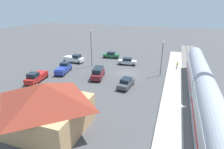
{
  "coord_description": "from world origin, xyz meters",
  "views": [
    {
      "loc": [
        -9.49,
        37.04,
        14.04
      ],
      "look_at": [
        1.87,
        4.6,
        1.0
      ],
      "focal_mm": 29.2,
      "sensor_mm": 36.0,
      "label": 1
    }
  ],
  "objects_px": {
    "light_pole_lot_center": "(91,44)",
    "light_pole_near_platform": "(162,54)",
    "sedan_silver": "(127,61)",
    "pickup_red": "(36,77)",
    "pickup_blue": "(64,68)",
    "sedan_charcoal": "(126,83)",
    "pedestrian_on_platform": "(177,65)",
    "sedan_green": "(111,55)",
    "suv_maroon": "(98,73)",
    "station_building": "(46,105)",
    "pickup_white": "(74,59)"
  },
  "relations": [
    {
      "from": "station_building",
      "to": "sedan_charcoal",
      "type": "distance_m",
      "value": 15.8
    },
    {
      "from": "pickup_white",
      "to": "sedan_green",
      "type": "distance_m",
      "value": 10.75
    },
    {
      "from": "station_building",
      "to": "sedan_green",
      "type": "height_order",
      "value": "station_building"
    },
    {
      "from": "suv_maroon",
      "to": "pickup_blue",
      "type": "relative_size",
      "value": 0.91
    },
    {
      "from": "sedan_charcoal",
      "to": "light_pole_lot_center",
      "type": "distance_m",
      "value": 15.1
    },
    {
      "from": "pickup_blue",
      "to": "pickup_white",
      "type": "relative_size",
      "value": 1.03
    },
    {
      "from": "sedan_silver",
      "to": "sedan_green",
      "type": "distance_m",
      "value": 7.59
    },
    {
      "from": "sedan_silver",
      "to": "pickup_white",
      "type": "height_order",
      "value": "pickup_white"
    },
    {
      "from": "sedan_silver",
      "to": "light_pole_near_platform",
      "type": "bearing_deg",
      "value": 147.92
    },
    {
      "from": "pedestrian_on_platform",
      "to": "pickup_white",
      "type": "height_order",
      "value": "pickup_white"
    },
    {
      "from": "station_building",
      "to": "pickup_blue",
      "type": "height_order",
      "value": "station_building"
    },
    {
      "from": "pickup_red",
      "to": "light_pole_near_platform",
      "type": "xyz_separation_m",
      "value": [
        -22.56,
        -11.29,
        3.69
      ]
    },
    {
      "from": "pedestrian_on_platform",
      "to": "light_pole_lot_center",
      "type": "xyz_separation_m",
      "value": [
        19.75,
        4.05,
        4.17
      ]
    },
    {
      "from": "sedan_silver",
      "to": "light_pole_near_platform",
      "type": "height_order",
      "value": "light_pole_near_platform"
    },
    {
      "from": "sedan_green",
      "to": "light_pole_near_platform",
      "type": "height_order",
      "value": "light_pole_near_platform"
    },
    {
      "from": "sedan_charcoal",
      "to": "sedan_green",
      "type": "bearing_deg",
      "value": -62.88
    },
    {
      "from": "sedan_green",
      "to": "suv_maroon",
      "type": "bearing_deg",
      "value": 99.55
    },
    {
      "from": "pickup_white",
      "to": "sedan_silver",
      "type": "bearing_deg",
      "value": -168.74
    },
    {
      "from": "pedestrian_on_platform",
      "to": "sedan_silver",
      "type": "xyz_separation_m",
      "value": [
        11.88,
        -0.21,
        -0.4
      ]
    },
    {
      "from": "station_building",
      "to": "pedestrian_on_platform",
      "type": "bearing_deg",
      "value": -117.6
    },
    {
      "from": "pickup_red",
      "to": "light_pole_near_platform",
      "type": "distance_m",
      "value": 25.5
    },
    {
      "from": "sedan_silver",
      "to": "pickup_white",
      "type": "xyz_separation_m",
      "value": [
        13.78,
        2.74,
        0.15
      ]
    },
    {
      "from": "suv_maroon",
      "to": "pickup_white",
      "type": "distance_m",
      "value": 13.24
    },
    {
      "from": "suv_maroon",
      "to": "sedan_silver",
      "type": "distance_m",
      "value": 11.43
    },
    {
      "from": "pickup_white",
      "to": "pickup_red",
      "type": "distance_m",
      "value": 13.95
    },
    {
      "from": "light_pole_lot_center",
      "to": "pickup_red",
      "type": "bearing_deg",
      "value": 63.93
    },
    {
      "from": "pickup_white",
      "to": "pickup_red",
      "type": "bearing_deg",
      "value": 89.28
    },
    {
      "from": "pedestrian_on_platform",
      "to": "sedan_silver",
      "type": "distance_m",
      "value": 11.89
    },
    {
      "from": "pedestrian_on_platform",
      "to": "light_pole_near_platform",
      "type": "distance_m",
      "value": 7.03
    },
    {
      "from": "station_building",
      "to": "pickup_white",
      "type": "bearing_deg",
      "value": -66.02
    },
    {
      "from": "pedestrian_on_platform",
      "to": "light_pole_lot_center",
      "type": "bearing_deg",
      "value": 11.57
    },
    {
      "from": "sedan_charcoal",
      "to": "light_pole_lot_center",
      "type": "relative_size",
      "value": 0.53
    },
    {
      "from": "pickup_white",
      "to": "sedan_green",
      "type": "bearing_deg",
      "value": -136.42
    },
    {
      "from": "pickup_blue",
      "to": "light_pole_lot_center",
      "type": "distance_m",
      "value": 8.6
    },
    {
      "from": "station_building",
      "to": "pickup_red",
      "type": "xyz_separation_m",
      "value": [
        11.36,
        -11.2,
        -2.07
      ]
    },
    {
      "from": "light_pole_lot_center",
      "to": "sedan_charcoal",
      "type": "bearing_deg",
      "value": 140.65
    },
    {
      "from": "sedan_silver",
      "to": "pickup_red",
      "type": "distance_m",
      "value": 21.75
    },
    {
      "from": "suv_maroon",
      "to": "light_pole_near_platform",
      "type": "bearing_deg",
      "value": -155.25
    },
    {
      "from": "pedestrian_on_platform",
      "to": "light_pole_near_platform",
      "type": "xyz_separation_m",
      "value": [
        3.27,
        5.18,
        3.44
      ]
    },
    {
      "from": "station_building",
      "to": "pickup_blue",
      "type": "xyz_separation_m",
      "value": [
        9.27,
        -17.43,
        -2.07
      ]
    },
    {
      "from": "sedan_silver",
      "to": "sedan_charcoal",
      "type": "height_order",
      "value": "same"
    },
    {
      "from": "suv_maroon",
      "to": "sedan_charcoal",
      "type": "xyz_separation_m",
      "value": [
        -6.62,
        2.46,
        -0.27
      ]
    },
    {
      "from": "pickup_red",
      "to": "suv_maroon",
      "type": "bearing_deg",
      "value": -151.42
    },
    {
      "from": "light_pole_lot_center",
      "to": "light_pole_near_platform",
      "type": "bearing_deg",
      "value": 176.05
    },
    {
      "from": "sedan_silver",
      "to": "pickup_blue",
      "type": "relative_size",
      "value": 0.82
    },
    {
      "from": "station_building",
      "to": "sedan_charcoal",
      "type": "height_order",
      "value": "station_building"
    },
    {
      "from": "pedestrian_on_platform",
      "to": "sedan_green",
      "type": "height_order",
      "value": "pedestrian_on_platform"
    },
    {
      "from": "sedan_green",
      "to": "light_pole_lot_center",
      "type": "bearing_deg",
      "value": 78.09
    },
    {
      "from": "suv_maroon",
      "to": "pickup_white",
      "type": "relative_size",
      "value": 0.94
    },
    {
      "from": "suv_maroon",
      "to": "light_pole_lot_center",
      "type": "bearing_deg",
      "value": -55.93
    }
  ]
}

